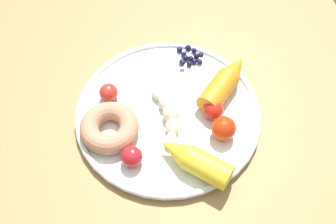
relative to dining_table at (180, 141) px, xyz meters
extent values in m
cube|color=olive|center=(0.00, 0.00, 0.07)|extent=(1.23, 0.78, 0.03)
cube|color=olive|center=(-0.55, -0.33, -0.29)|extent=(0.05, 0.05, 0.70)
cube|color=olive|center=(-0.55, 0.33, -0.29)|extent=(0.05, 0.05, 0.70)
cylinder|color=silver|center=(-0.01, -0.02, 0.09)|extent=(0.32, 0.32, 0.01)
torus|color=silver|center=(-0.01, -0.02, 0.10)|extent=(0.34, 0.34, 0.01)
ellipsoid|color=#F8E4BB|center=(0.05, -0.03, 0.11)|extent=(0.04, 0.03, 0.02)
ellipsoid|color=#F8E4BB|center=(0.03, -0.02, 0.11)|extent=(0.03, 0.03, 0.02)
ellipsoid|color=#F8E4BB|center=(0.01, -0.02, 0.11)|extent=(0.03, 0.03, 0.03)
ellipsoid|color=#F8E4BB|center=(-0.02, -0.03, 0.11)|extent=(0.04, 0.03, 0.02)
ellipsoid|color=#F8E4BB|center=(-0.04, -0.04, 0.11)|extent=(0.04, 0.03, 0.02)
cylinder|color=orange|center=(-0.02, 0.07, 0.12)|extent=(0.09, 0.09, 0.04)
cone|color=orange|center=(-0.07, 0.11, 0.12)|extent=(0.07, 0.07, 0.04)
cylinder|color=yellow|center=(0.12, 0.02, 0.12)|extent=(0.08, 0.09, 0.04)
cone|color=yellow|center=(0.08, -0.03, 0.12)|extent=(0.07, 0.07, 0.04)
torus|color=tan|center=(0.02, -0.13, 0.11)|extent=(0.12, 0.12, 0.03)
sphere|color=#191638|center=(-0.13, 0.05, 0.10)|extent=(0.01, 0.01, 0.01)
sphere|color=#191638|center=(-0.12, 0.04, 0.10)|extent=(0.01, 0.01, 0.01)
sphere|color=#191638|center=(-0.11, 0.03, 0.10)|extent=(0.01, 0.01, 0.01)
sphere|color=#191638|center=(-0.14, 0.03, 0.10)|extent=(0.01, 0.01, 0.01)
sphere|color=#191638|center=(-0.13, 0.03, 0.10)|extent=(0.01, 0.01, 0.01)
sphere|color=#191638|center=(-0.11, 0.05, 0.10)|extent=(0.01, 0.01, 0.01)
sphere|color=#191638|center=(-0.15, 0.02, 0.10)|extent=(0.01, 0.01, 0.01)
sphere|color=#191638|center=(-0.12, 0.02, 0.10)|extent=(0.01, 0.01, 0.01)
sphere|color=#191638|center=(-0.15, 0.04, 0.10)|extent=(0.01, 0.01, 0.01)
sphere|color=#191638|center=(-0.11, 0.06, 0.10)|extent=(0.01, 0.01, 0.01)
sphere|color=#191638|center=(-0.14, 0.05, 0.10)|extent=(0.01, 0.01, 0.01)
sphere|color=#191638|center=(-0.12, 0.06, 0.11)|extent=(0.01, 0.01, 0.01)
sphere|color=#191638|center=(-0.11, 0.02, 0.11)|extent=(0.01, 0.01, 0.01)
sphere|color=red|center=(0.05, 0.06, 0.12)|extent=(0.04, 0.04, 0.04)
sphere|color=red|center=(-0.06, -0.13, 0.11)|extent=(0.03, 0.03, 0.03)
sphere|color=red|center=(0.08, -0.10, 0.12)|extent=(0.04, 0.04, 0.04)
sphere|color=red|center=(0.01, 0.05, 0.12)|extent=(0.04, 0.04, 0.04)
camera|label=1|loc=(0.40, -0.09, 0.72)|focal=44.08mm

